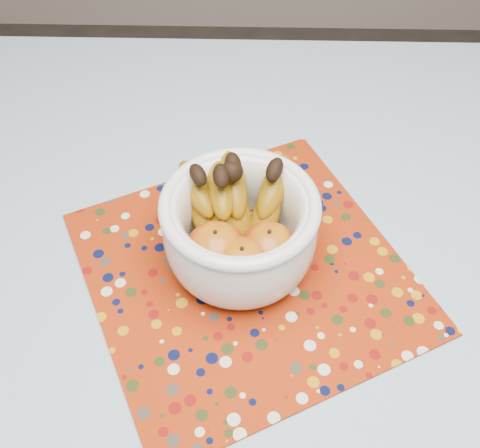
% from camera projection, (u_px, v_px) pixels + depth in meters
% --- Properties ---
extents(table, '(1.20, 1.20, 0.75)m').
position_uv_depth(table, '(290.00, 370.00, 0.75)').
color(table, brown).
rests_on(table, ground).
extents(tablecloth, '(1.32, 1.32, 0.01)m').
position_uv_depth(tablecloth, '(294.00, 341.00, 0.69)').
color(tablecloth, '#648AA7').
rests_on(tablecloth, table).
extents(placemat, '(0.53, 0.53, 0.00)m').
position_uv_depth(placemat, '(246.00, 271.00, 0.75)').
color(placemat, maroon).
rests_on(placemat, tablecloth).
extents(fruit_bowl, '(0.22, 0.21, 0.15)m').
position_uv_depth(fruit_bowl, '(237.00, 222.00, 0.71)').
color(fruit_bowl, white).
rests_on(fruit_bowl, placemat).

